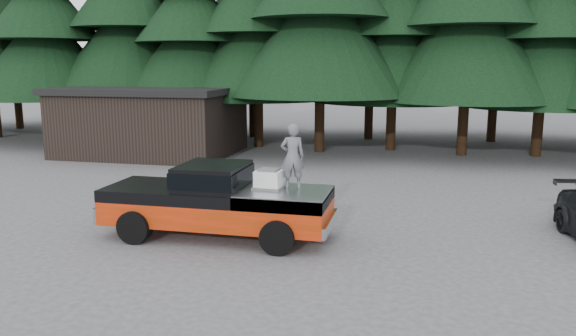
% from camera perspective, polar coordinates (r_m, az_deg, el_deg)
% --- Properties ---
extents(ground, '(120.00, 120.00, 0.00)m').
position_cam_1_polar(ground, '(14.71, -2.83, -7.04)').
color(ground, '#454547').
rests_on(ground, ground).
extents(pickup_truck, '(6.00, 2.04, 1.33)m').
position_cam_1_polar(pickup_truck, '(14.66, -7.18, -4.47)').
color(pickup_truck, red).
rests_on(pickup_truck, ground).
extents(truck_cab, '(1.66, 1.90, 0.59)m').
position_cam_1_polar(truck_cab, '(14.47, -7.64, -0.77)').
color(truck_cab, black).
rests_on(truck_cab, pickup_truck).
extents(air_compressor, '(0.68, 0.58, 0.44)m').
position_cam_1_polar(air_compressor, '(14.16, -1.98, -1.24)').
color(air_compressor, white).
rests_on(air_compressor, pickup_truck).
extents(man_on_bed, '(0.69, 0.56, 1.65)m').
position_cam_1_polar(man_on_bed, '(14.08, 0.46, 1.19)').
color(man_on_bed, '#5B5D63').
rests_on(man_on_bed, pickup_truck).
extents(utility_building, '(8.40, 6.40, 3.30)m').
position_cam_1_polar(utility_building, '(28.67, -13.68, 4.74)').
color(utility_building, black).
rests_on(utility_building, ground).
extents(treeline, '(60.15, 16.05, 17.50)m').
position_cam_1_polar(treeline, '(31.03, 6.95, 16.59)').
color(treeline, black).
rests_on(treeline, ground).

